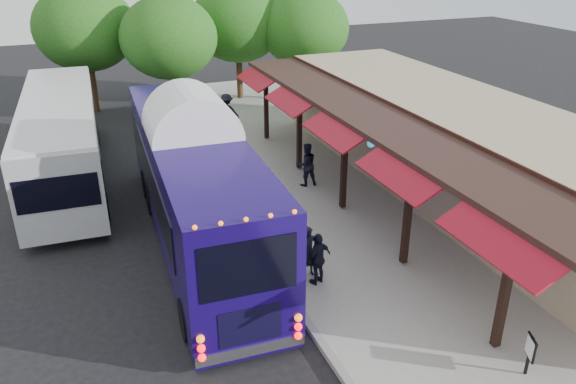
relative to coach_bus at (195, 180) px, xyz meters
name	(u,v)px	position (x,y,z in m)	size (l,w,h in m)	color
ground	(285,295)	(1.45, -3.89, -2.14)	(90.00, 90.00, 0.00)	black
sidewalk	(372,205)	(6.45, 0.11, -2.07)	(10.00, 40.00, 0.15)	#9E9B93
curb	(243,228)	(1.50, 0.11, -2.07)	(0.20, 40.00, 0.16)	gray
station_shelter	(455,147)	(9.83, 0.11, -0.30)	(8.15, 20.00, 3.60)	tan
coach_bus	(195,180)	(0.00, 0.00, 0.00)	(3.17, 12.57, 3.99)	#170756
city_bus	(62,137)	(-3.75, 6.91, -0.32)	(3.18, 12.39, 3.30)	#979BA0
ped_a	(308,252)	(2.36, -3.39, -1.22)	(0.56, 0.37, 1.54)	black
ped_b	(306,164)	(4.85, 2.50, -1.14)	(0.83, 0.65, 1.71)	black
ped_c	(318,259)	(2.46, -3.85, -1.22)	(0.91, 0.38, 1.55)	black
ped_d	(227,112)	(3.86, 10.11, -1.06)	(1.21, 0.69, 1.87)	black
sign_board	(530,349)	(5.26, -8.86, -1.31)	(0.21, 0.44, 1.01)	black
tree_left	(169,38)	(1.97, 13.73, 2.12)	(4.99, 4.99, 6.39)	#382314
tree_mid	(238,22)	(6.34, 15.88, 2.40)	(5.32, 5.32, 6.81)	#382314
tree_right	(304,28)	(9.66, 13.96, 2.14)	(5.01, 5.01, 6.42)	#382314
tree_far	(85,28)	(-1.90, 16.53, 2.42)	(5.35, 5.35, 6.85)	#382314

